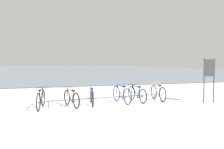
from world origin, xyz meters
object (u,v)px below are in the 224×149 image
object	(u,v)px
bicycle_4	(137,94)
info_sign	(209,73)
bicycle_2	(92,96)
bicycle_3	(122,94)
bicycle_1	(71,98)
bicycle_5	(158,93)
bicycle_0	(41,99)

from	to	relation	value
bicycle_4	info_sign	world-z (taller)	info_sign
bicycle_2	bicycle_3	world-z (taller)	bicycle_3
bicycle_1	info_sign	xyz separation A→B (m)	(5.95, -0.85, 1.00)
bicycle_3	info_sign	bearing A→B (deg)	-16.91
bicycle_2	bicycle_5	distance (m)	3.25
bicycle_2	info_sign	size ratio (longest dim) A/B	0.85
bicycle_3	info_sign	size ratio (longest dim) A/B	0.88
bicycle_3	info_sign	distance (m)	3.99
bicycle_2	info_sign	distance (m)	5.27
bicycle_2	bicycle_3	distance (m)	1.38
bicycle_0	bicycle_1	bearing A→B (deg)	5.24
bicycle_2	bicycle_5	size ratio (longest dim) A/B	1.04
info_sign	bicycle_5	bearing A→B (deg)	145.66
bicycle_2	bicycle_4	bearing A→B (deg)	5.28
bicycle_1	bicycle_2	xyz separation A→B (m)	(0.88, 0.16, 0.02)
bicycle_3	info_sign	world-z (taller)	info_sign
bicycle_1	bicycle_3	distance (m)	2.27
bicycle_4	info_sign	size ratio (longest dim) A/B	0.87
bicycle_0	bicycle_3	xyz separation A→B (m)	(3.42, 0.39, 0.01)
bicycle_5	info_sign	distance (m)	2.43
bicycle_2	bicycle_4	world-z (taller)	bicycle_2
bicycle_0	bicycle_5	xyz separation A→B (m)	(5.29, 0.52, -0.01)
bicycle_1	bicycle_4	bearing A→B (deg)	6.70
bicycle_3	bicycle_2	bearing A→B (deg)	-174.84
bicycle_5	bicycle_0	bearing A→B (deg)	-174.43
bicycle_5	info_sign	xyz separation A→B (m)	(1.84, -1.25, 0.98)
bicycle_1	bicycle_2	size ratio (longest dim) A/B	0.92
bicycle_2	bicycle_3	bearing A→B (deg)	5.16
bicycle_0	bicycle_2	xyz separation A→B (m)	(2.05, 0.26, -0.01)
bicycle_2	bicycle_5	bearing A→B (deg)	4.45
bicycle_0	bicycle_1	world-z (taller)	bicycle_0
bicycle_0	info_sign	world-z (taller)	info_sign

